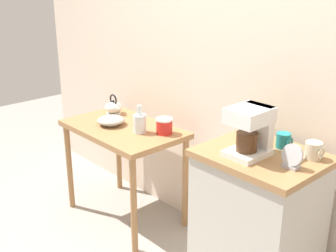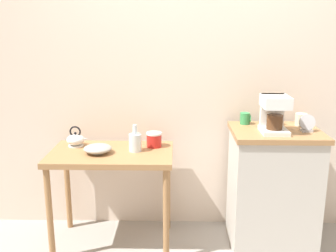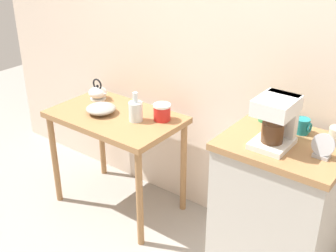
% 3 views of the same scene
% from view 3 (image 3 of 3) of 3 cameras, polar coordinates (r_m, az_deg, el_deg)
% --- Properties ---
extents(ground_plane, '(8.00, 8.00, 0.00)m').
position_cam_3_polar(ground_plane, '(2.98, 1.80, -14.63)').
color(ground_plane, gray).
extents(back_wall, '(4.40, 0.10, 2.80)m').
position_cam_3_polar(back_wall, '(2.64, 9.77, 13.83)').
color(back_wall, beige).
rests_on(back_wall, ground_plane).
extents(wooden_table, '(0.89, 0.55, 0.73)m').
position_cam_3_polar(wooden_table, '(2.98, -6.87, -0.20)').
color(wooden_table, '#9E7044').
rests_on(wooden_table, ground_plane).
extents(kitchen_counter, '(0.63, 0.52, 0.89)m').
position_cam_3_polar(kitchen_counter, '(2.53, 14.05, -10.97)').
color(kitchen_counter, '#BCB7AD').
rests_on(kitchen_counter, ground_plane).
extents(bowl_stoneware, '(0.20, 0.20, 0.06)m').
position_cam_3_polar(bowl_stoneware, '(2.95, -8.88, 2.25)').
color(bowl_stoneware, '#9E998C').
rests_on(bowl_stoneware, wooden_table).
extents(teakettle, '(0.16, 0.13, 0.16)m').
position_cam_3_polar(teakettle, '(3.19, -9.20, 4.36)').
color(teakettle, white).
rests_on(teakettle, wooden_table).
extents(glass_carafe_vase, '(0.09, 0.09, 0.20)m').
position_cam_3_polar(glass_carafe_vase, '(2.81, -4.28, 2.03)').
color(glass_carafe_vase, silver).
rests_on(glass_carafe_vase, wooden_table).
extents(canister_enamel, '(0.12, 0.12, 0.11)m').
position_cam_3_polar(canister_enamel, '(2.82, -0.80, 1.84)').
color(canister_enamel, red).
rests_on(canister_enamel, wooden_table).
extents(coffee_maker, '(0.18, 0.22, 0.26)m').
position_cam_3_polar(coffee_maker, '(2.20, 14.11, 0.90)').
color(coffee_maker, white).
rests_on(coffee_maker, kitchen_counter).
extents(mug_dark_teal, '(0.08, 0.08, 0.08)m').
position_cam_3_polar(mug_dark_teal, '(2.40, 17.30, -0.01)').
color(mug_dark_teal, teal).
rests_on(mug_dark_teal, kitchen_counter).
extents(mug_tall_green, '(0.08, 0.07, 0.09)m').
position_cam_3_polar(mug_tall_green, '(2.49, 12.72, 1.55)').
color(mug_tall_green, '#338C4C').
rests_on(mug_tall_green, kitchen_counter).
extents(table_clock, '(0.11, 0.06, 0.12)m').
position_cam_3_polar(table_clock, '(2.19, 19.73, -2.65)').
color(table_clock, '#B2B5BA').
rests_on(table_clock, kitchen_counter).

